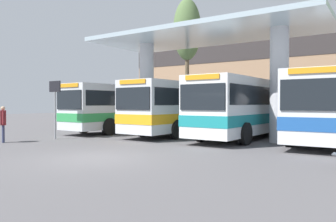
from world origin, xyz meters
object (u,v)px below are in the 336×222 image
object	(u,v)px
transit_bus_right_bay	(247,106)
pedestrian_waiting	(3,120)
transit_bus_far_right_bay	(330,105)
parked_car_street	(219,112)
poplar_tree_behind_left	(187,31)
transit_bus_left_bay	(131,106)
transit_bus_center_bay	(192,106)
info_sign_platform	(55,98)

from	to	relation	value
transit_bus_right_bay	pedestrian_waiting	xyz separation A→B (m)	(-9.32, -8.95, -0.72)
transit_bus_far_right_bay	parked_car_street	xyz separation A→B (m)	(-12.88, 14.23, -0.85)
transit_bus_right_bay	poplar_tree_behind_left	bearing A→B (deg)	-39.98
transit_bus_left_bay	transit_bus_far_right_bay	xyz separation A→B (m)	(12.83, 0.78, 0.09)
transit_bus_center_bay	transit_bus_far_right_bay	xyz separation A→B (m)	(8.19, 0.07, 0.06)
transit_bus_center_bay	parked_car_street	distance (m)	15.07
transit_bus_right_bay	transit_bus_center_bay	bearing A→B (deg)	-9.60
pedestrian_waiting	poplar_tree_behind_left	xyz separation A→B (m)	(0.92, 16.56, 7.37)
transit_bus_center_bay	info_sign_platform	size ratio (longest dim) A/B	3.72
transit_bus_right_bay	poplar_tree_behind_left	distance (m)	13.14
transit_bus_far_right_bay	pedestrian_waiting	distance (m)	16.71
transit_bus_center_bay	transit_bus_right_bay	xyz separation A→B (m)	(4.04, -0.84, 0.02)
transit_bus_center_bay	transit_bus_far_right_bay	size ratio (longest dim) A/B	1.02
info_sign_platform	parked_car_street	distance (m)	21.63
transit_bus_left_bay	pedestrian_waiting	size ratio (longest dim) A/B	5.96
transit_bus_right_bay	pedestrian_waiting	bearing A→B (deg)	46.05
transit_bus_right_bay	info_sign_platform	distance (m)	10.72
transit_bus_right_bay	pedestrian_waiting	size ratio (longest dim) A/B	5.70
transit_bus_left_bay	pedestrian_waiting	world-z (taller)	transit_bus_left_bay
transit_bus_far_right_bay	parked_car_street	world-z (taller)	transit_bus_far_right_bay
info_sign_platform	pedestrian_waiting	distance (m)	2.86
transit_bus_center_bay	transit_bus_right_bay	bearing A→B (deg)	170.30
poplar_tree_behind_left	info_sign_platform	bearing A→B (deg)	-90.64
parked_car_street	transit_bus_center_bay	bearing A→B (deg)	-71.94
transit_bus_left_bay	poplar_tree_behind_left	size ratio (longest dim) A/B	0.95
pedestrian_waiting	parked_car_street	distance (m)	24.10
transit_bus_left_bay	transit_bus_far_right_bay	size ratio (longest dim) A/B	0.94
pedestrian_waiting	transit_bus_far_right_bay	bearing A→B (deg)	64.31
transit_bus_far_right_bay	poplar_tree_behind_left	world-z (taller)	poplar_tree_behind_left
transit_bus_left_bay	transit_bus_center_bay	world-z (taller)	transit_bus_center_bay
pedestrian_waiting	parked_car_street	size ratio (longest dim) A/B	0.42
transit_bus_right_bay	transit_bus_far_right_bay	world-z (taller)	transit_bus_far_right_bay
transit_bus_left_bay	transit_bus_far_right_bay	bearing A→B (deg)	-173.89
transit_bus_far_right_bay	info_sign_platform	bearing A→B (deg)	28.49
info_sign_platform	transit_bus_far_right_bay	bearing A→B (deg)	30.11
transit_bus_center_bay	poplar_tree_behind_left	xyz separation A→B (m)	(-4.36, 6.76, 6.68)
transit_bus_center_bay	pedestrian_waiting	size ratio (longest dim) A/B	6.53
transit_bus_right_bay	parked_car_street	world-z (taller)	transit_bus_right_bay
info_sign_platform	pedestrian_waiting	xyz separation A→B (m)	(-0.77, -2.50, -1.15)
transit_bus_right_bay	parked_car_street	size ratio (longest dim) A/B	2.39
info_sign_platform	pedestrian_waiting	size ratio (longest dim) A/B	1.76
transit_bus_left_bay	parked_car_street	distance (m)	15.02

